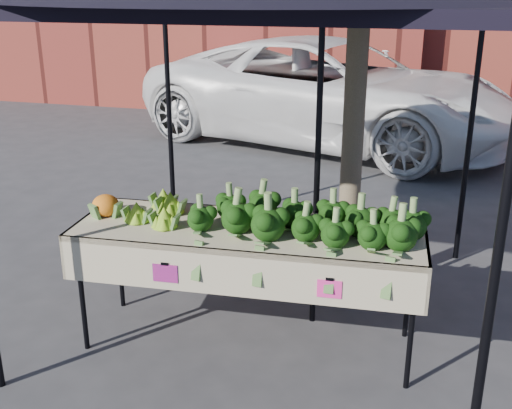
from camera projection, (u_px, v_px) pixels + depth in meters
ground at (234, 342)px, 4.54m from camera, size 90.00×90.00×0.00m
table at (248, 287)px, 4.40m from camera, size 2.45×0.96×0.90m
canopy at (273, 144)px, 4.54m from camera, size 3.16×3.16×2.74m
broccoli_heap at (305, 213)px, 4.12m from camera, size 1.61×0.58×0.27m
romanesco_cluster at (160, 203)px, 4.41m from camera, size 0.44×0.58×0.21m
cauliflower_pair at (105, 203)px, 4.44m from camera, size 0.21×0.21×0.19m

